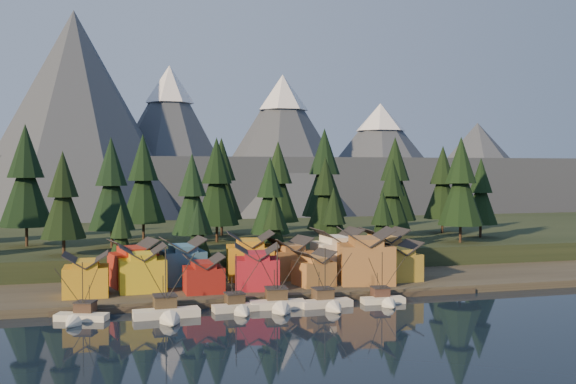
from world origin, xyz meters
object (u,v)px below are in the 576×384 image
object	(u,v)px
boat_2	(238,299)
house_front_1	(142,266)
boat_3	(279,295)
house_back_0	(133,262)
boat_4	(328,295)
house_front_0	(86,273)
boat_1	(167,304)
boat_0	(79,309)
boat_5	(385,293)
house_back_1	(183,260)

from	to	relation	value
boat_2	house_front_1	distance (m)	22.78
boat_3	house_back_0	xyz separation A→B (m)	(-24.37, 21.86, 3.77)
boat_4	house_front_0	size ratio (longest dim) A/B	1.47
boat_1	house_back_0	world-z (taller)	boat_1
boat_1	house_front_1	size ratio (longest dim) A/B	1.44
boat_4	house_front_1	distance (m)	36.19
boat_0	boat_1	world-z (taller)	boat_1
house_front_0	house_back_0	size ratio (longest dim) A/B	0.79
boat_3	boat_5	size ratio (longest dim) A/B	1.23
house_front_0	house_back_0	xyz separation A→B (m)	(8.60, 8.20, 0.67)
boat_1	house_front_0	xyz separation A→B (m)	(-13.46, 15.73, 3.24)
boat_2	house_back_0	xyz separation A→B (m)	(-17.12, 21.98, 4.15)
boat_0	boat_3	distance (m)	33.48
boat_3	house_front_1	distance (m)	28.13
boat_2	boat_3	size ratio (longest dim) A/B	0.86
house_back_1	boat_0	bearing A→B (deg)	-136.90
boat_0	house_back_1	world-z (taller)	house_back_1
boat_4	house_front_0	distance (m)	44.45
boat_1	house_front_0	distance (m)	20.95
boat_1	house_front_0	bearing A→B (deg)	127.34
boat_3	house_back_0	world-z (taller)	boat_3
boat_3	house_front_1	xyz separation A→B (m)	(-22.87, 15.97, 3.61)
house_front_1	house_back_1	world-z (taller)	house_back_1
boat_1	house_front_0	size ratio (longest dim) A/B	1.61
house_front_0	boat_1	bearing A→B (deg)	-48.94
boat_5	boat_1	bearing A→B (deg)	-174.65
boat_2	boat_4	size ratio (longest dim) A/B	0.94
boat_3	house_front_1	size ratio (longest dim) A/B	1.44
boat_2	house_front_1	xyz separation A→B (m)	(-15.62, 16.10, 3.99)
house_back_1	boat_2	bearing A→B (deg)	-77.92
boat_1	boat_2	distance (m)	12.42
house_back_0	boat_3	bearing A→B (deg)	-56.11
house_front_1	house_front_0	bearing A→B (deg)	-169.49
boat_4	boat_5	world-z (taller)	boat_4
boat_0	house_front_1	xyz separation A→B (m)	(10.61, 16.28, 4.13)
boat_0	boat_4	distance (m)	42.32
boat_5	house_front_0	xyz separation A→B (m)	(-52.81, 14.33, 3.58)
boat_4	house_front_1	size ratio (longest dim) A/B	1.31
boat_2	house_front_0	size ratio (longest dim) A/B	1.38
house_back_0	house_back_1	size ratio (longest dim) A/B	1.10
boat_0	house_back_0	bearing A→B (deg)	87.07
boat_3	house_back_1	world-z (taller)	boat_3
boat_1	house_back_1	distance (m)	24.69
boat_0	boat_3	world-z (taller)	boat_3
house_front_0	boat_3	bearing A→B (deg)	-22.01
boat_3	boat_4	xyz separation A→B (m)	(8.84, -1.03, -0.28)
boat_3	boat_5	world-z (taller)	boat_3
boat_2	boat_3	xyz separation A→B (m)	(7.25, 0.13, 0.38)
boat_0	house_back_1	size ratio (longest dim) A/B	1.14
house_front_0	house_front_1	bearing A→B (deg)	13.38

